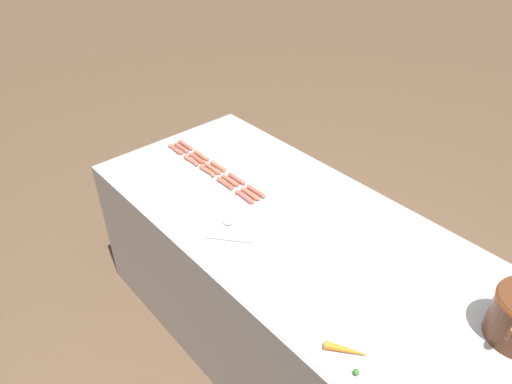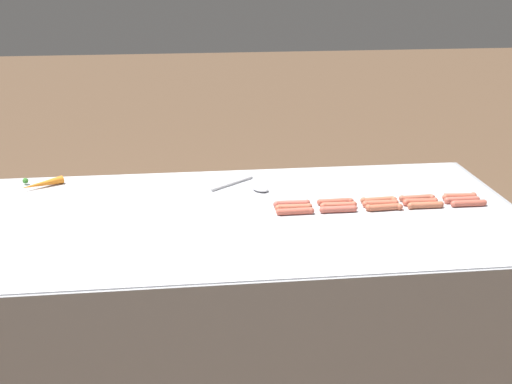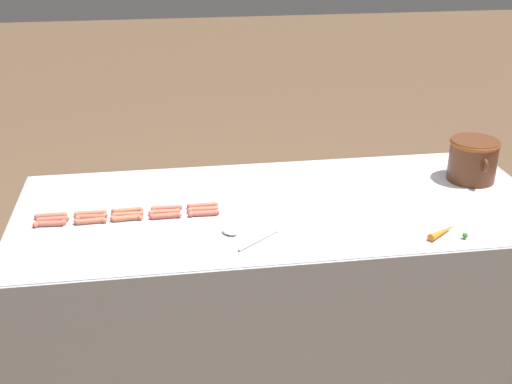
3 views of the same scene
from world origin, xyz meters
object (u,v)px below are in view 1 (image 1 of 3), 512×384
(hot_dog_5, at_px, (181,148))
(hot_dog_4, at_px, (256,191))
(hot_dog_14, at_px, (245,197))
(serving_spoon, at_px, (228,227))
(hot_dog_0, at_px, (185,145))
(hot_dog_2, at_px, (218,166))
(hot_dog_6, at_px, (197,158))
(hot_dog_7, at_px, (212,169))
(hot_dog_8, at_px, (230,181))
(hot_dog_11, at_px, (191,160))
(hot_dog_3, at_px, (237,179))
(carrot, at_px, (349,352))
(hot_dog_10, at_px, (176,149))
(hot_dog_9, at_px, (250,194))
(hot_dog_13, at_px, (225,183))
(hot_dog_1, at_px, (201,156))
(hot_dog_12, at_px, (207,171))

(hot_dog_5, bearing_deg, hot_dog_4, 93.66)
(hot_dog_14, xyz_separation_m, serving_spoon, (0.21, 0.13, -0.00))
(hot_dog_0, distance_m, hot_dog_2, 0.32)
(hot_dog_6, height_order, hot_dog_7, same)
(hot_dog_2, xyz_separation_m, hot_dog_8, (0.04, 0.16, 0.00))
(hot_dog_5, relative_size, hot_dog_11, 1.00)
(hot_dog_3, distance_m, hot_dog_6, 0.32)
(hot_dog_3, distance_m, hot_dog_7, 0.17)
(hot_dog_11, bearing_deg, carrot, 77.38)
(hot_dog_6, bearing_deg, hot_dog_5, -90.15)
(hot_dog_10, height_order, hot_dog_11, same)
(hot_dog_9, bearing_deg, serving_spoon, 27.40)
(hot_dog_10, height_order, serving_spoon, hot_dog_10)
(hot_dog_7, distance_m, hot_dog_13, 0.16)
(hot_dog_3, distance_m, hot_dog_13, 0.08)
(hot_dog_8, height_order, hot_dog_14, same)
(hot_dog_8, distance_m, hot_dog_13, 0.04)
(hot_dog_1, height_order, hot_dog_9, same)
(hot_dog_9, bearing_deg, hot_dog_11, -85.12)
(hot_dog_4, xyz_separation_m, serving_spoon, (0.28, 0.13, -0.00))
(hot_dog_3, height_order, hot_dog_13, same)
(hot_dog_11, relative_size, hot_dog_12, 1.00)
(hot_dog_6, xyz_separation_m, hot_dog_11, (0.04, -0.00, 0.00))
(hot_dog_13, bearing_deg, hot_dog_7, -102.93)
(hot_dog_3, height_order, hot_dog_7, same)
(hot_dog_8, bearing_deg, hot_dog_10, -85.46)
(carrot, bearing_deg, hot_dog_14, -108.68)
(hot_dog_9, relative_size, carrot, 0.84)
(hot_dog_1, xyz_separation_m, carrot, (0.39, 1.42, 0.00))
(hot_dog_13, relative_size, carrot, 0.84)
(hot_dog_3, height_order, hot_dog_6, same)
(hot_dog_13, bearing_deg, carrot, 73.92)
(hot_dog_14, bearing_deg, hot_dog_1, -98.60)
(hot_dog_14, bearing_deg, hot_dog_2, -103.20)
(hot_dog_6, bearing_deg, hot_dog_14, 85.65)
(hot_dog_3, height_order, serving_spoon, hot_dog_3)
(hot_dog_8, bearing_deg, serving_spoon, 50.14)
(hot_dog_7, distance_m, carrot, 1.31)
(hot_dog_10, relative_size, hot_dog_13, 1.00)
(hot_dog_11, bearing_deg, hot_dog_6, 178.21)
(hot_dog_9, height_order, hot_dog_10, same)
(hot_dog_1, xyz_separation_m, hot_dog_5, (0.04, -0.15, 0.00))
(hot_dog_1, distance_m, hot_dog_14, 0.48)
(hot_dog_4, bearing_deg, hot_dog_12, -77.18)
(hot_dog_7, height_order, hot_dog_10, same)
(hot_dog_1, height_order, hot_dog_8, same)
(hot_dog_8, xyz_separation_m, hot_dog_9, (-0.00, 0.16, 0.00))
(hot_dog_1, xyz_separation_m, hot_dog_3, (-0.00, 0.32, 0.00))
(hot_dog_12, bearing_deg, hot_dog_1, -114.41)
(hot_dog_12, bearing_deg, hot_dog_3, 113.14)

